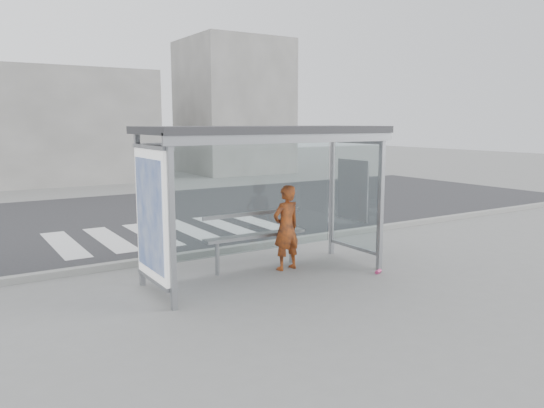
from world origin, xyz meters
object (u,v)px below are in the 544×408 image
Objects in this scene: bus_shelter at (246,165)px; bench at (255,236)px; person at (286,228)px; soda_can at (378,272)px.

bench is (0.49, 0.52, -1.37)m from bus_shelter.
soda_can is (1.24, -1.12, -0.75)m from person.
bus_shelter reaches higher than person.
person reaches higher than bench.
person is 1.83m from soda_can.
bench is 2.31m from soda_can.
bus_shelter is at bearing -133.14° from bench.
person is 11.70× the size of soda_can.
bus_shelter is at bearing 156.17° from soda_can.
person is at bearing 138.10° from soda_can.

